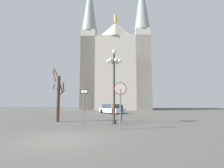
% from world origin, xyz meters
% --- Properties ---
extents(ground_plane, '(120.00, 120.00, 0.00)m').
position_xyz_m(ground_plane, '(0.00, 0.00, 0.00)').
color(ground_plane, '#514F4C').
extents(cathedral, '(17.50, 13.54, 33.36)m').
position_xyz_m(cathedral, '(-2.51, 36.98, 10.46)').
color(cathedral, '#BCB5A5').
rests_on(cathedral, ground).
extents(stop_sign, '(0.77, 0.20, 2.86)m').
position_xyz_m(stop_sign, '(2.20, 3.27, 2.01)').
color(stop_sign, slate).
rests_on(stop_sign, ground).
extents(one_way_arrow_sign, '(0.55, 0.07, 2.53)m').
position_xyz_m(one_way_arrow_sign, '(-0.43, 4.27, 1.58)').
color(one_way_arrow_sign, slate).
rests_on(one_way_arrow_sign, ground).
extents(street_lamp, '(1.22, 1.10, 5.82)m').
position_xyz_m(street_lamp, '(1.40, 6.11, 3.86)').
color(street_lamp, '#2D3833').
rests_on(street_lamp, ground).
extents(bare_tree, '(1.25, 1.24, 4.63)m').
position_xyz_m(bare_tree, '(-3.60, 6.88, 2.19)').
color(bare_tree, '#473323').
rests_on(bare_tree, ground).
extents(parked_car_near_white, '(4.52, 4.49, 1.43)m').
position_xyz_m(parked_car_near_white, '(-1.00, 19.87, 0.67)').
color(parked_car_near_white, silver).
rests_on(parked_car_near_white, ground).
extents(pedestrian_walking, '(0.32, 0.32, 1.66)m').
position_xyz_m(pedestrian_walking, '(-0.06, 14.87, 1.00)').
color(pedestrian_walking, maroon).
rests_on(pedestrian_walking, ground).
extents(pedestrian_standing, '(0.32, 0.32, 1.62)m').
position_xyz_m(pedestrian_standing, '(1.77, 7.91, 0.97)').
color(pedestrian_standing, '#33663F').
rests_on(pedestrian_standing, ground).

